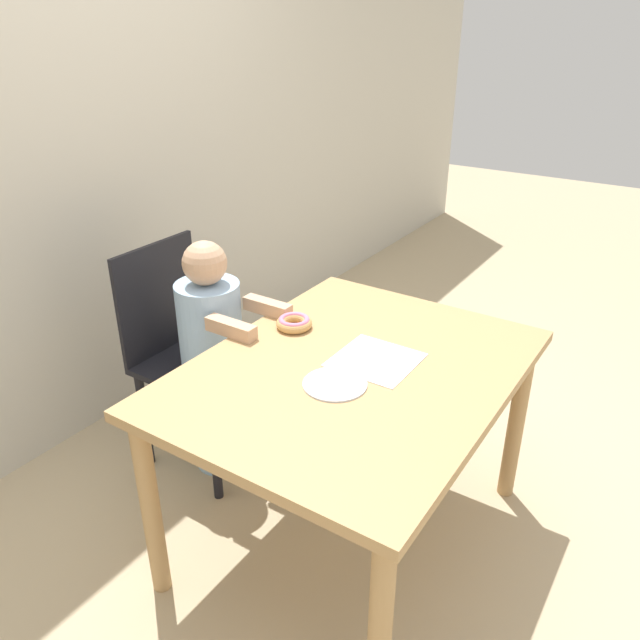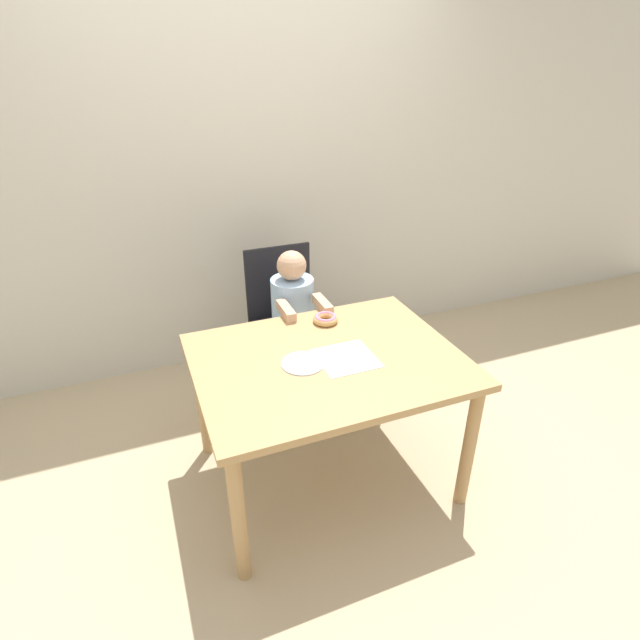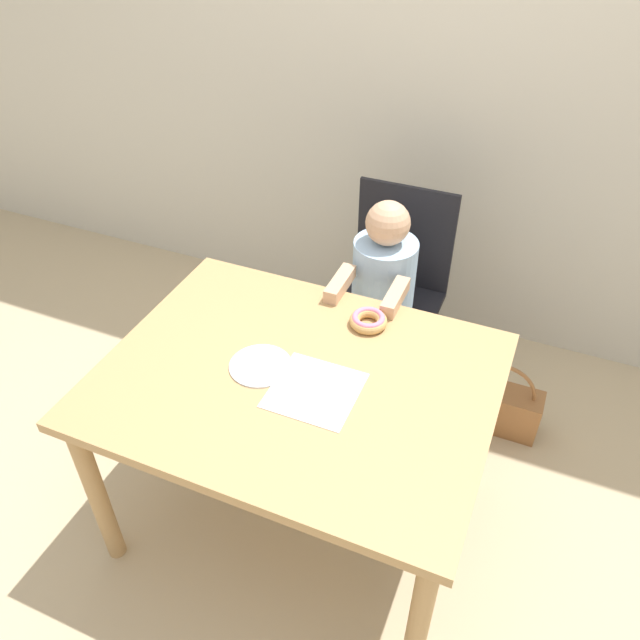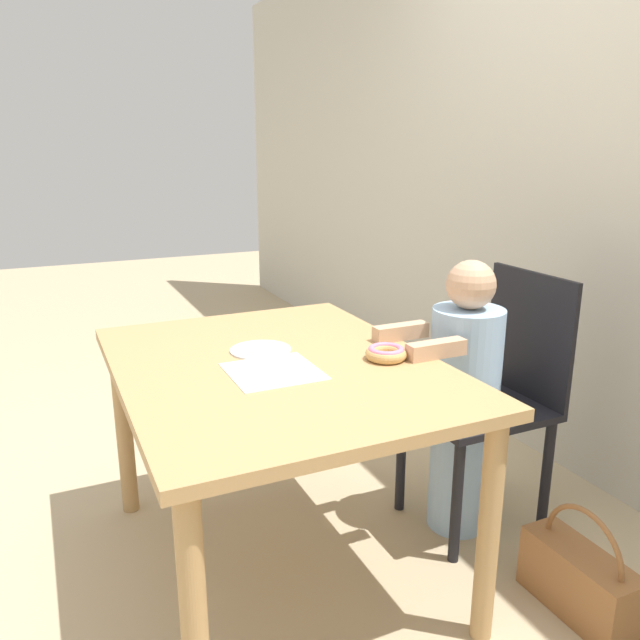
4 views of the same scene
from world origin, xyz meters
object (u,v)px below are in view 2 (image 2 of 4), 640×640
Objects in this scene: donut at (326,319)px; child_figure at (294,331)px; chair at (287,323)px; handbag at (366,362)px.

child_figure is at bearing 99.55° from donut.
chair is at bearing 96.97° from donut.
child_figure reaches higher than donut.
chair is 0.54m from donut.
handbag is at bearing 41.53° from donut.
donut is at bearing -80.45° from child_figure.
child_figure is 2.74× the size of handbag.
handbag is (0.51, 0.06, -0.38)m from child_figure.
donut is (0.06, -0.48, 0.25)m from chair.
child_figure is 0.64m from handbag.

